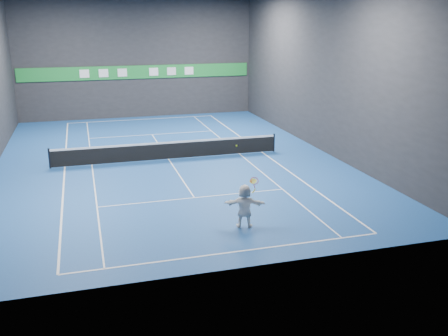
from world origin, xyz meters
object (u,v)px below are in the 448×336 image
object	(u,v)px
tennis_racket	(254,182)
tennis_ball	(237,146)
player	(245,206)
tennis_net	(168,150)

from	to	relation	value
tennis_racket	tennis_ball	bearing A→B (deg)	177.56
tennis_racket	player	bearing A→B (deg)	-172.84
tennis_net	tennis_racket	world-z (taller)	tennis_racket
tennis_net	tennis_racket	size ratio (longest dim) A/B	18.70
tennis_ball	tennis_racket	world-z (taller)	tennis_ball
player	tennis_ball	distance (m)	2.31
player	tennis_ball	size ratio (longest dim) A/B	24.71
player	tennis_net	distance (m)	10.05
player	tennis_racket	world-z (taller)	tennis_racket
player	tennis_net	world-z (taller)	player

